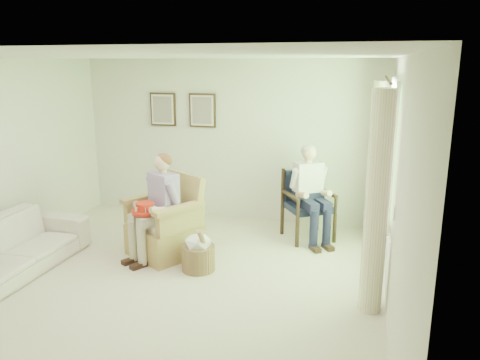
{
  "coord_description": "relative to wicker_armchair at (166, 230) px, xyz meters",
  "views": [
    {
      "loc": [
        2.23,
        -4.49,
        2.53
      ],
      "look_at": [
        0.62,
        1.19,
        1.05
      ],
      "focal_mm": 35.0,
      "sensor_mm": 36.0,
      "label": 1
    }
  ],
  "objects": [
    {
      "name": "right_wall",
      "position": [
        2.87,
        -0.98,
        0.96
      ],
      "size": [
        0.04,
        5.5,
        2.6
      ],
      "primitive_type": "cube",
      "color": "silver",
      "rests_on": "ground"
    },
    {
      "name": "back_wall",
      "position": [
        0.37,
        1.77,
        0.96
      ],
      "size": [
        5.0,
        0.04,
        2.6
      ],
      "primitive_type": "cube",
      "color": "silver",
      "rests_on": "ground"
    },
    {
      "name": "ceiling",
      "position": [
        0.37,
        -0.98,
        2.26
      ],
      "size": [
        5.0,
        5.5,
        0.02
      ],
      "primitive_type": "cube",
      "color": "white",
      "rests_on": "back_wall"
    },
    {
      "name": "curtain_left",
      "position": [
        2.7,
        -0.76,
        0.81
      ],
      "size": [
        0.34,
        0.34,
        2.3
      ],
      "primitive_type": "cylinder",
      "color": "beige",
      "rests_on": "ground"
    },
    {
      "name": "person_wicker",
      "position": [
        -0.0,
        -0.14,
        0.46
      ],
      "size": [
        0.4,
        0.63,
        1.37
      ],
      "rotation": [
        0.0,
        0.0,
        -0.52
      ],
      "color": "#BCAE97",
      "rests_on": "ground"
    },
    {
      "name": "sofa",
      "position": [
        -1.58,
        -1.16,
        -0.01
      ],
      "size": [
        2.24,
        0.88,
        0.65
      ],
      "primitive_type": "imported",
      "rotation": [
        0.0,
        0.0,
        1.57
      ],
      "color": "white",
      "rests_on": "ground"
    },
    {
      "name": "framed_print_right",
      "position": [
        -0.08,
        1.73,
        1.44
      ],
      "size": [
        0.45,
        0.05,
        0.55
      ],
      "color": "#382114",
      "rests_on": "back_wall"
    },
    {
      "name": "red_hat",
      "position": [
        -0.13,
        -0.31,
        0.37
      ],
      "size": [
        0.33,
        0.33,
        0.14
      ],
      "color": "red",
      "rests_on": "person_wicker"
    },
    {
      "name": "window",
      "position": [
        2.83,
        0.22,
        1.24
      ],
      "size": [
        0.13,
        2.5,
        1.63
      ],
      "color": "#2D6B23",
      "rests_on": "right_wall"
    },
    {
      "name": "floor",
      "position": [
        0.37,
        -0.98,
        -0.34
      ],
      "size": [
        5.5,
        5.5,
        0.0
      ],
      "primitive_type": "plane",
      "color": "beige",
      "rests_on": "ground"
    },
    {
      "name": "hatbox",
      "position": [
        0.61,
        -0.38,
        -0.1
      ],
      "size": [
        0.55,
        0.55,
        0.61
      ],
      "color": "#A07557",
      "rests_on": "ground"
    },
    {
      "name": "person_dark",
      "position": [
        1.78,
        1.02,
        0.47
      ],
      "size": [
        0.4,
        0.63,
        1.38
      ],
      "rotation": [
        0.0,
        0.0,
        0.58
      ],
      "color": "#191A37",
      "rests_on": "ground"
    },
    {
      "name": "wood_armchair",
      "position": [
        1.78,
        1.18,
        0.2
      ],
      "size": [
        0.64,
        0.6,
        0.99
      ],
      "rotation": [
        0.0,
        0.0,
        0.58
      ],
      "color": "black",
      "rests_on": "ground"
    },
    {
      "name": "wicker_armchair",
      "position": [
        0.0,
        0.0,
        0.0
      ],
      "size": [
        0.84,
        0.83,
        1.07
      ],
      "rotation": [
        0.0,
        0.0,
        -0.52
      ],
      "color": "tan",
      "rests_on": "ground"
    },
    {
      "name": "framed_print_left",
      "position": [
        -0.78,
        1.73,
        1.44
      ],
      "size": [
        0.45,
        0.05,
        0.55
      ],
      "color": "#382114",
      "rests_on": "back_wall"
    },
    {
      "name": "curtain_right",
      "position": [
        2.7,
        1.2,
        0.81
      ],
      "size": [
        0.34,
        0.34,
        2.3
      ],
      "primitive_type": "cylinder",
      "color": "beige",
      "rests_on": "ground"
    }
  ]
}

